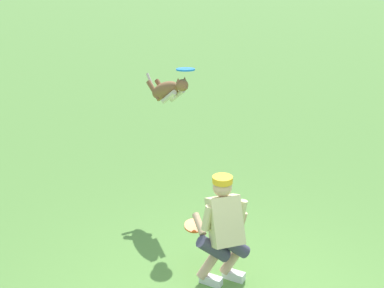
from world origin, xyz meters
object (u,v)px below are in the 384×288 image
(person, at_px, (224,228))
(frisbee_held, at_px, (194,226))
(dog, at_px, (167,90))
(frisbee_flying, at_px, (185,69))

(person, distance_m, frisbee_held, 0.40)
(dog, bearing_deg, person, -19.23)
(dog, distance_m, frisbee_held, 2.38)
(person, relative_size, frisbee_flying, 4.95)
(dog, relative_size, frisbee_held, 4.47)
(frisbee_flying, xyz_separation_m, frisbee_held, (-0.99, 1.61, -1.37))
(frisbee_held, bearing_deg, person, 175.69)
(frisbee_flying, bearing_deg, person, 130.01)
(dog, relative_size, frisbee_flying, 3.81)
(dog, bearing_deg, frisbee_flying, 12.60)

